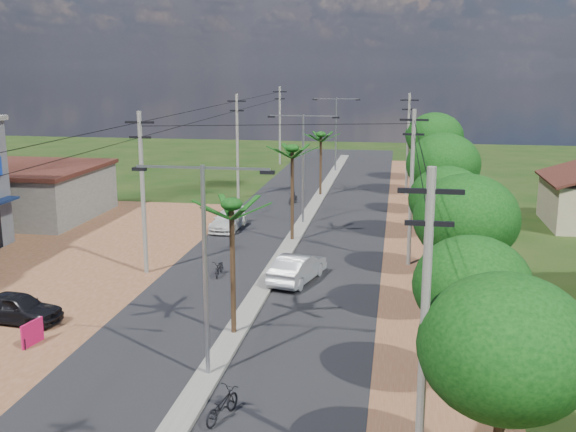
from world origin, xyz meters
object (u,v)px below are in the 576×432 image
Objects in this scene: car_silver_mid at (298,269)px; car_white_far at (228,221)px; moto_rider_east at (222,406)px; car_parked_dark at (18,308)px; roadside_sign at (32,334)px.

car_silver_mid is 1.04× the size of car_white_far.
car_white_far is at bearing -44.60° from car_silver_mid.
car_silver_mid is at bearing -74.27° from moto_rider_east.
car_silver_mid is at bearing -49.39° from car_parked_dark.
car_parked_dark is 2.95m from roadside_sign.
car_white_far is at bearing 92.15° from roadside_sign.
car_parked_dark is at bearing 48.31° from car_silver_mid.
roadside_sign is at bearing -132.02° from car_parked_dark.
car_white_far is at bearing -8.31° from car_parked_dark.
car_parked_dark is 2.15× the size of moto_rider_east.
car_parked_dark reaches higher than roadside_sign.
moto_rider_east is (11.25, -6.77, -0.20)m from car_parked_dark.
car_parked_dark is (-11.55, -7.82, -0.08)m from car_silver_mid.
roadside_sign is at bearing -9.19° from moto_rider_east.
car_silver_mid is 2.47× the size of moto_rider_east.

